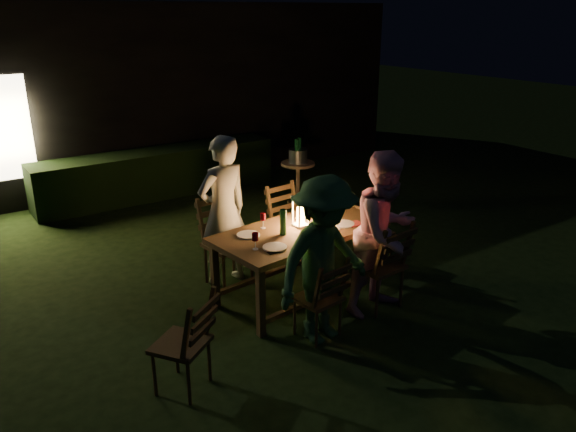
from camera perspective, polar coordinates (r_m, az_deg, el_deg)
garden_envelope at (r=12.20m, az=-15.59°, el=12.50°), size 40.00×40.00×3.20m
dining_table at (r=6.19m, az=1.26°, el=-1.98°), size 2.03×1.19×0.80m
chair_near_left at (r=5.61m, az=3.14°, el=-9.65°), size 0.45×0.48×0.90m
chair_near_right at (r=6.18m, az=9.21°, el=-6.44°), size 0.51×0.54×1.05m
chair_far_left at (r=6.65m, az=-6.16°, el=-4.21°), size 0.54×0.57×1.08m
chair_far_right at (r=7.22m, az=0.33°, el=-2.20°), size 0.51×0.54×1.02m
chair_end at (r=7.19m, az=8.52°, el=-2.83°), size 0.51×0.49×0.91m
chair_spare at (r=4.96m, az=-10.54°, el=-14.14°), size 0.61×0.62×0.95m
person_house_side at (r=6.47m, az=-6.59°, el=0.47°), size 0.70×0.50×1.78m
person_opp_right at (r=5.92m, az=9.87°, el=-1.74°), size 0.93×0.77×1.76m
person_opp_left at (r=5.32m, az=3.65°, el=-4.59°), size 1.15×0.75×1.67m
lantern at (r=6.17m, az=1.30°, el=0.30°), size 0.16×0.16×0.35m
plate_far_left at (r=5.99m, az=-4.05°, el=-1.92°), size 0.25×0.25×0.01m
plate_near_left at (r=5.67m, az=-1.35°, el=-3.18°), size 0.25×0.25×0.01m
plate_far_right at (r=6.60m, az=2.86°, el=0.23°), size 0.25×0.25×0.01m
plate_near_right at (r=6.31m, az=5.63°, el=-0.80°), size 0.25×0.25×0.01m
wineglass_a at (r=6.15m, az=-2.56°, el=-0.49°), size 0.06×0.06×0.18m
wineglass_b at (r=5.61m, az=-3.34°, el=-2.57°), size 0.06×0.06×0.18m
wineglass_c at (r=6.14m, az=5.10°, el=-0.58°), size 0.06×0.06×0.18m
wineglass_d at (r=6.66m, az=4.17°, el=1.12°), size 0.06×0.06×0.18m
wineglass_e at (r=5.86m, az=2.52°, el=-1.54°), size 0.06×0.06×0.18m
bottle_table at (r=5.96m, az=-0.50°, el=-0.63°), size 0.07×0.07×0.28m
napkin_left at (r=5.85m, az=2.29°, el=-2.46°), size 0.18×0.14×0.01m
napkin_right at (r=6.33m, az=6.78°, el=-0.79°), size 0.18×0.14×0.01m
phone at (r=5.58m, az=-1.37°, el=-3.65°), size 0.14×0.07×0.01m
side_table at (r=9.14m, az=1.01°, el=4.93°), size 0.55×0.55×0.74m
ice_bucket at (r=9.09m, az=1.02°, el=6.13°), size 0.30×0.30×0.22m
bottle_bucket_a at (r=9.02m, az=0.91°, el=6.34°), size 0.07×0.07×0.32m
bottle_bucket_b at (r=9.14m, az=1.13°, el=6.52°), size 0.07×0.07×0.32m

